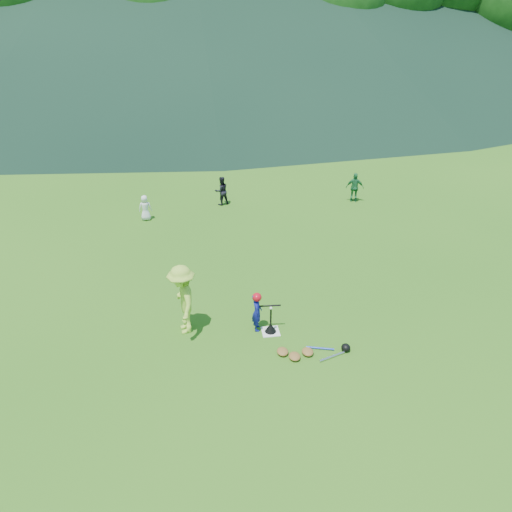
{
  "coord_description": "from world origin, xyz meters",
  "views": [
    {
      "loc": [
        -1.94,
        -10.24,
        7.82
      ],
      "look_at": [
        0.0,
        2.5,
        0.9
      ],
      "focal_mm": 35.0,
      "sensor_mm": 36.0,
      "label": 1
    }
  ],
  "objects_px": {
    "fielder_a": "(145,208)",
    "fielder_c": "(355,187)",
    "batter_child": "(257,312)",
    "fielder_b": "(221,191)",
    "equipment_pile": "(308,352)",
    "batting_tee": "(271,328)",
    "home_plate": "(271,332)",
    "adult_coach": "(183,300)"
  },
  "relations": [
    {
      "from": "fielder_c",
      "to": "batter_child",
      "type": "bearing_deg",
      "value": 74.45
    },
    {
      "from": "fielder_b",
      "to": "equipment_pile",
      "type": "bearing_deg",
      "value": 79.01
    },
    {
      "from": "fielder_a",
      "to": "fielder_b",
      "type": "distance_m",
      "value": 3.2
    },
    {
      "from": "home_plate",
      "to": "batting_tee",
      "type": "height_order",
      "value": "batting_tee"
    },
    {
      "from": "fielder_b",
      "to": "fielder_a",
      "type": "bearing_deg",
      "value": 2.22
    },
    {
      "from": "fielder_b",
      "to": "fielder_c",
      "type": "xyz_separation_m",
      "value": [
        5.45,
        -0.49,
        0.02
      ]
    },
    {
      "from": "batter_child",
      "to": "equipment_pile",
      "type": "height_order",
      "value": "batter_child"
    },
    {
      "from": "fielder_a",
      "to": "fielder_c",
      "type": "height_order",
      "value": "fielder_c"
    },
    {
      "from": "home_plate",
      "to": "batter_child",
      "type": "xyz_separation_m",
      "value": [
        -0.33,
        0.19,
        0.52
      ]
    },
    {
      "from": "fielder_a",
      "to": "fielder_b",
      "type": "relative_size",
      "value": 0.83
    },
    {
      "from": "adult_coach",
      "to": "equipment_pile",
      "type": "xyz_separation_m",
      "value": [
        2.92,
        -1.43,
        -0.88
      ]
    },
    {
      "from": "home_plate",
      "to": "fielder_c",
      "type": "bearing_deg",
      "value": 59.0
    },
    {
      "from": "adult_coach",
      "to": "batting_tee",
      "type": "xyz_separation_m",
      "value": [
        2.18,
        -0.41,
        -0.81
      ]
    },
    {
      "from": "fielder_b",
      "to": "batting_tee",
      "type": "xyz_separation_m",
      "value": [
        0.46,
        -8.8,
        -0.46
      ]
    },
    {
      "from": "equipment_pile",
      "to": "fielder_c",
      "type": "bearing_deg",
      "value": 65.45
    },
    {
      "from": "fielder_b",
      "to": "batting_tee",
      "type": "bearing_deg",
      "value": 75.06
    },
    {
      "from": "equipment_pile",
      "to": "fielder_b",
      "type": "bearing_deg",
      "value": 96.94
    },
    {
      "from": "batting_tee",
      "to": "equipment_pile",
      "type": "relative_size",
      "value": 0.38
    },
    {
      "from": "home_plate",
      "to": "batter_child",
      "type": "relative_size",
      "value": 0.42
    },
    {
      "from": "home_plate",
      "to": "fielder_a",
      "type": "height_order",
      "value": "fielder_a"
    },
    {
      "from": "equipment_pile",
      "to": "batter_child",
      "type": "bearing_deg",
      "value": 131.56
    },
    {
      "from": "adult_coach",
      "to": "equipment_pile",
      "type": "relative_size",
      "value": 1.05
    },
    {
      "from": "batter_child",
      "to": "fielder_b",
      "type": "distance_m",
      "value": 8.62
    },
    {
      "from": "fielder_c",
      "to": "equipment_pile",
      "type": "relative_size",
      "value": 0.68
    },
    {
      "from": "batter_child",
      "to": "fielder_a",
      "type": "distance_m",
      "value": 8.14
    },
    {
      "from": "batter_child",
      "to": "fielder_a",
      "type": "height_order",
      "value": "batter_child"
    },
    {
      "from": "fielder_a",
      "to": "fielder_b",
      "type": "height_order",
      "value": "fielder_b"
    },
    {
      "from": "fielder_c",
      "to": "home_plate",
      "type": "bearing_deg",
      "value": 76.67
    },
    {
      "from": "home_plate",
      "to": "fielder_a",
      "type": "xyz_separation_m",
      "value": [
        -3.46,
        7.7,
        0.48
      ]
    },
    {
      "from": "home_plate",
      "to": "equipment_pile",
      "type": "height_order",
      "value": "equipment_pile"
    },
    {
      "from": "fielder_c",
      "to": "batting_tee",
      "type": "xyz_separation_m",
      "value": [
        -5.0,
        -8.32,
        -0.48
      ]
    },
    {
      "from": "fielder_b",
      "to": "equipment_pile",
      "type": "xyz_separation_m",
      "value": [
        1.19,
        -9.81,
        -0.52
      ]
    },
    {
      "from": "batter_child",
      "to": "fielder_c",
      "type": "height_order",
      "value": "fielder_c"
    },
    {
      "from": "fielder_a",
      "to": "equipment_pile",
      "type": "distance_m",
      "value": 9.68
    },
    {
      "from": "fielder_a",
      "to": "batting_tee",
      "type": "bearing_deg",
      "value": 114.62
    },
    {
      "from": "fielder_b",
      "to": "fielder_c",
      "type": "bearing_deg",
      "value": 156.98
    },
    {
      "from": "home_plate",
      "to": "equipment_pile",
      "type": "distance_m",
      "value": 1.25
    },
    {
      "from": "fielder_c",
      "to": "batting_tee",
      "type": "bearing_deg",
      "value": 76.67
    },
    {
      "from": "adult_coach",
      "to": "batting_tee",
      "type": "relative_size",
      "value": 2.77
    },
    {
      "from": "equipment_pile",
      "to": "fielder_a",
      "type": "bearing_deg",
      "value": 115.72
    },
    {
      "from": "home_plate",
      "to": "batter_child",
      "type": "distance_m",
      "value": 0.64
    },
    {
      "from": "batting_tee",
      "to": "equipment_pile",
      "type": "height_order",
      "value": "batting_tee"
    }
  ]
}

